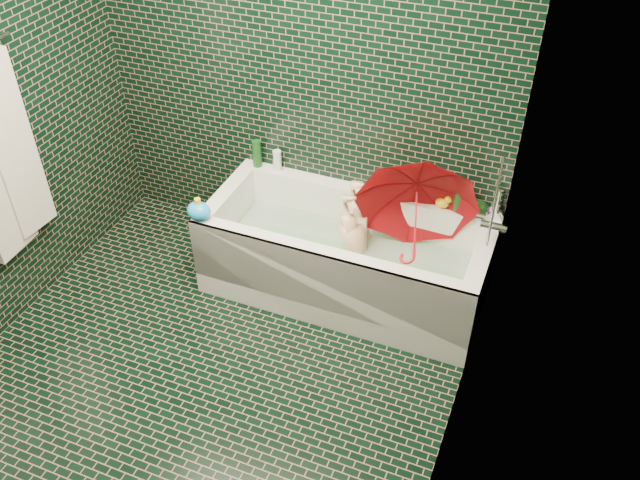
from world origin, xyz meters
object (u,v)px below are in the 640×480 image
at_px(bathtub, 345,264).
at_px(child, 357,248).
at_px(umbrella, 416,220).
at_px(rubber_duck, 443,202).
at_px(bath_toy, 199,211).

height_order(bathtub, child, bathtub).
relative_size(umbrella, rubber_duck, 5.90).
xyz_separation_m(bathtub, bath_toy, (-0.80, -0.31, 0.40)).
bearing_deg(bathtub, rubber_duck, 34.11).
bearing_deg(bathtub, umbrella, 8.45).
relative_size(bathtub, child, 2.04).
bearing_deg(bathtub, child, 50.58).
relative_size(bathtub, umbrella, 2.46).
bearing_deg(bath_toy, child, 14.29).
relative_size(bathtub, rubber_duck, 14.52).
height_order(bathtub, rubber_duck, rubber_duck).
xyz_separation_m(umbrella, rubber_duck, (0.10, 0.28, -0.03)).
relative_size(bathtub, bath_toy, 10.56).
distance_m(child, bath_toy, 0.98).
bearing_deg(bathtub, bath_toy, -158.94).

